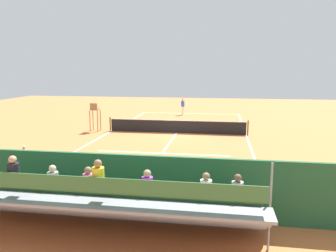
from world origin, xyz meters
TOP-DOWN VIEW (x-y plane):
  - ground_plane at (0.00, 0.00)m, footprint 60.00×60.00m
  - court_line_markings at (0.00, -0.04)m, footprint 10.10×22.20m
  - tennis_net at (0.00, 0.00)m, footprint 10.30×0.10m
  - backdrop_wall at (0.00, 14.00)m, footprint 18.00×0.16m
  - bleacher_stand at (-0.04, 15.37)m, footprint 9.06×2.40m
  - umpire_chair at (6.20, 0.26)m, footprint 0.67×0.67m
  - courtside_bench at (-1.71, 13.27)m, footprint 1.80×0.40m
  - equipment_bag at (0.16, 13.40)m, footprint 0.90×0.36m
  - tennis_player at (0.72, -9.85)m, footprint 0.37×0.53m
  - tennis_racket at (1.18, -9.66)m, footprint 0.41×0.58m
  - tennis_ball_near at (2.60, -9.23)m, footprint 0.07×0.07m
  - line_judge at (3.91, 13.30)m, footprint 0.44×0.56m

SIDE VIEW (x-z plane):
  - ground_plane at x=0.00m, z-range 0.00..0.00m
  - court_line_markings at x=0.00m, z-range 0.00..0.01m
  - tennis_racket at x=1.18m, z-range 0.00..0.03m
  - tennis_ball_near at x=2.60m, z-range 0.00..0.07m
  - equipment_bag at x=0.16m, z-range 0.00..0.36m
  - tennis_net at x=0.00m, z-range -0.03..1.04m
  - courtside_bench at x=-1.71m, z-range 0.09..1.02m
  - bleacher_stand at x=-0.04m, z-range -0.27..2.21m
  - backdrop_wall at x=0.00m, z-range 0.00..2.00m
  - tennis_player at x=0.72m, z-range 0.05..1.98m
  - line_judge at x=3.91m, z-range 0.05..1.98m
  - umpire_chair at x=6.20m, z-range 0.24..2.38m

